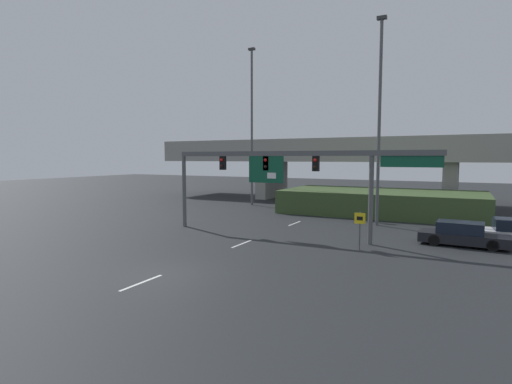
% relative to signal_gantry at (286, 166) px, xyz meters
% --- Properties ---
extents(ground_plane, '(160.00, 160.00, 0.00)m').
position_rel_signal_gantry_xyz_m(ground_plane, '(-1.37, -10.08, -4.54)').
color(ground_plane, black).
extents(lane_markings, '(0.14, 35.81, 0.01)m').
position_rel_signal_gantry_xyz_m(lane_markings, '(-1.37, 5.04, -4.54)').
color(lane_markings, silver).
rests_on(lane_markings, ground).
extents(signal_gantry, '(17.63, 0.44, 5.54)m').
position_rel_signal_gantry_xyz_m(signal_gantry, '(0.00, 0.00, 0.00)').
color(signal_gantry, '#515456').
rests_on(signal_gantry, ground).
extents(speed_limit_sign, '(0.60, 0.11, 2.13)m').
position_rel_signal_gantry_xyz_m(speed_limit_sign, '(5.20, -1.70, -3.15)').
color(speed_limit_sign, '#4C4C4C').
rests_on(speed_limit_sign, ground).
extents(highway_light_pole_near, '(0.70, 0.36, 16.60)m').
position_rel_signal_gantry_xyz_m(highway_light_pole_near, '(-10.07, 14.26, 4.14)').
color(highway_light_pole_near, '#515456').
rests_on(highway_light_pole_near, ground).
extents(highway_light_pole_far, '(0.70, 0.36, 15.36)m').
position_rel_signal_gantry_xyz_m(highway_light_pole_far, '(4.47, 7.10, 3.51)').
color(highway_light_pole_far, '#515456').
rests_on(highway_light_pole_far, ground).
extents(overpass_bridge, '(48.97, 8.58, 7.29)m').
position_rel_signal_gantry_xyz_m(overpass_bridge, '(-1.37, 22.94, 0.66)').
color(overpass_bridge, gray).
rests_on(overpass_bridge, ground).
extents(grass_embankment, '(17.42, 8.74, 2.09)m').
position_rel_signal_gantry_xyz_m(grass_embankment, '(3.60, 13.89, -3.50)').
color(grass_embankment, '#384C28').
rests_on(grass_embankment, ground).
extents(parked_sedan_near_right, '(4.84, 2.03, 1.39)m').
position_rel_signal_gantry_xyz_m(parked_sedan_near_right, '(10.25, 2.17, -3.90)').
color(parked_sedan_near_right, black).
rests_on(parked_sedan_near_right, ground).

